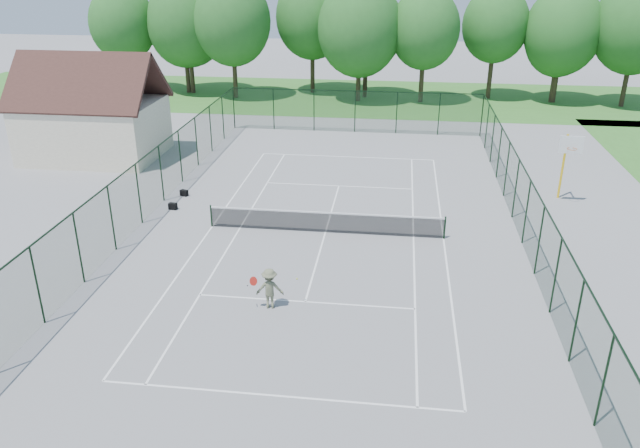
{
  "coord_description": "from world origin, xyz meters",
  "views": [
    {
      "loc": [
        3.14,
        -26.53,
        12.13
      ],
      "look_at": [
        0.0,
        -2.0,
        1.3
      ],
      "focal_mm": 35.0,
      "sensor_mm": 36.0,
      "label": 1
    }
  ],
  "objects_px": {
    "sports_bag_a": "(173,206)",
    "tennis_net": "(325,221)",
    "basketball_goal": "(567,154)",
    "tennis_player": "(270,288)"
  },
  "relations": [
    {
      "from": "sports_bag_a",
      "to": "tennis_net",
      "type": "bearing_deg",
      "value": -4.5
    },
    {
      "from": "tennis_net",
      "to": "tennis_player",
      "type": "distance_m",
      "value": 7.04
    },
    {
      "from": "sports_bag_a",
      "to": "tennis_player",
      "type": "relative_size",
      "value": 0.22
    },
    {
      "from": "basketball_goal",
      "to": "sports_bag_a",
      "type": "relative_size",
      "value": 8.82
    },
    {
      "from": "basketball_goal",
      "to": "sports_bag_a",
      "type": "distance_m",
      "value": 20.45
    },
    {
      "from": "tennis_net",
      "to": "tennis_player",
      "type": "relative_size",
      "value": 5.98
    },
    {
      "from": "tennis_net",
      "to": "basketball_goal",
      "type": "bearing_deg",
      "value": 25.24
    },
    {
      "from": "basketball_goal",
      "to": "tennis_net",
      "type": "bearing_deg",
      "value": -154.76
    },
    {
      "from": "tennis_player",
      "to": "sports_bag_a",
      "type": "bearing_deg",
      "value": 127.98
    },
    {
      "from": "basketball_goal",
      "to": "tennis_player",
      "type": "relative_size",
      "value": 1.97
    }
  ]
}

